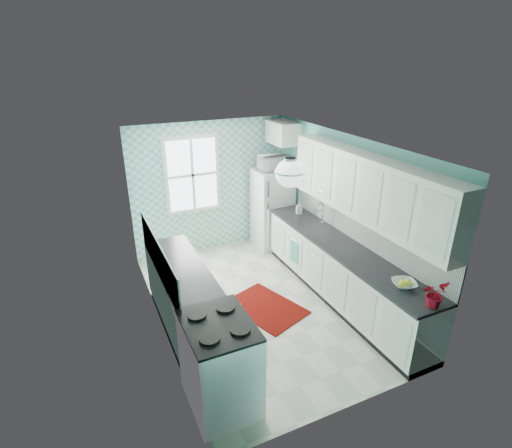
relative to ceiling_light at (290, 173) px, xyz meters
name	(u,v)px	position (x,y,z in m)	size (l,w,h in m)	color
floor	(260,304)	(0.00, 0.80, -2.33)	(3.00, 4.40, 0.02)	beige
ceiling	(261,144)	(0.00, 0.80, 0.19)	(3.00, 4.40, 0.02)	white
wall_back	(210,187)	(0.00, 3.01, -1.07)	(3.00, 0.02, 2.50)	#69BFB1
wall_front	(357,316)	(0.00, -1.41, -1.07)	(3.00, 0.02, 2.50)	#69BFB1
wall_left	(155,251)	(-1.51, 0.80, -1.07)	(0.02, 4.40, 2.50)	#69BFB1
wall_right	(346,214)	(1.51, 0.80, -1.07)	(0.02, 4.40, 2.50)	#69BFB1
accent_wall	(211,187)	(0.00, 2.99, -1.07)	(3.00, 0.01, 2.50)	#67C4BA
window	(192,175)	(-0.35, 2.96, -0.77)	(1.04, 0.05, 1.44)	white
backsplash_right	(361,227)	(1.49, 0.40, -1.13)	(0.02, 3.60, 0.51)	white
backsplash_left	(158,257)	(-1.49, 0.73, -1.13)	(0.02, 2.15, 0.51)	white
upper_cabinets_right	(366,188)	(1.33, 0.20, -0.42)	(0.33, 3.20, 0.90)	white
upper_cabinet_fridge	(281,132)	(1.30, 2.63, -0.07)	(0.40, 0.74, 0.40)	white
ceiling_light	(290,173)	(0.00, 0.00, 0.00)	(0.34, 0.34, 0.35)	silver
base_cabinets_right	(341,274)	(1.20, 0.40, -1.87)	(0.60, 3.60, 0.90)	white
countertop_right	(343,247)	(1.19, 0.40, -1.40)	(0.63, 3.60, 0.04)	black
base_cabinets_left	(184,300)	(-1.20, 0.73, -1.87)	(0.60, 2.15, 0.90)	white
countertop_left	(183,271)	(-1.19, 0.73, -1.40)	(0.63, 2.15, 0.04)	black
fridge	(272,209)	(1.11, 2.58, -1.54)	(0.68, 0.68, 1.56)	white
stove	(220,363)	(-1.20, -0.72, -1.77)	(0.70, 0.87, 1.05)	white
sink	(315,226)	(1.20, 1.21, -1.39)	(0.43, 0.36, 0.53)	silver
rug	(266,307)	(0.04, 0.66, -2.32)	(0.80, 1.15, 0.02)	maroon
dish_towel	(294,252)	(0.89, 1.30, -1.84)	(0.02, 0.25, 0.38)	teal
fruit_bowl	(404,284)	(1.20, -0.84, -1.35)	(0.29, 0.29, 0.07)	silver
potted_plant	(434,294)	(1.20, -1.29, -1.23)	(0.28, 0.24, 0.31)	#AD181D
soap_bottle	(299,208)	(1.25, 1.80, -1.28)	(0.10, 0.10, 0.22)	#89A6C0
microwave	(273,163)	(1.11, 2.58, -0.62)	(0.52, 0.35, 0.29)	white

